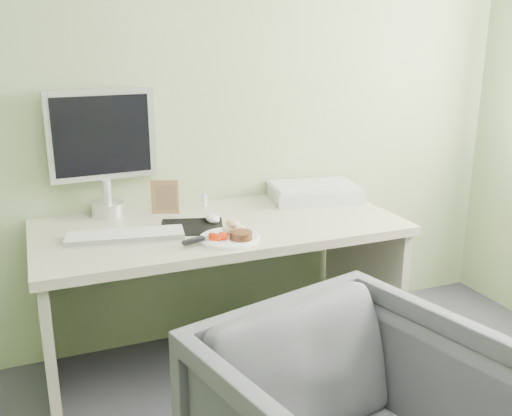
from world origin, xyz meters
name	(u,v)px	position (x,y,z in m)	size (l,w,h in m)	color
wall_back	(192,75)	(0.00, 2.00, 1.35)	(3.50, 3.50, 0.00)	#8DA171
desk	(220,261)	(0.00, 1.62, 0.55)	(1.60, 0.75, 0.73)	#B2AD95
plate	(229,239)	(-0.03, 1.40, 0.74)	(0.25, 0.25, 0.01)	white
steak	(241,235)	(0.00, 1.36, 0.76)	(0.09, 0.09, 0.03)	black
potato_pile	(234,227)	(0.00, 1.44, 0.77)	(0.10, 0.07, 0.05)	#AB8553
carrot_heap	(218,235)	(-0.08, 1.39, 0.76)	(0.06, 0.05, 0.04)	#F02C05
steak_knife	(202,239)	(-0.15, 1.39, 0.75)	(0.24, 0.10, 0.02)	silver
mousepad	(192,227)	(-0.13, 1.62, 0.73)	(0.27, 0.24, 0.00)	black
keyboard	(125,235)	(-0.42, 1.56, 0.75)	(0.47, 0.14, 0.02)	white
computer_mouse	(213,218)	(-0.03, 1.65, 0.75)	(0.06, 0.10, 0.04)	white
photo_frame	(165,197)	(-0.19, 1.86, 0.81)	(0.13, 0.01, 0.16)	olive
eyedrop_bottle	(205,200)	(0.01, 1.90, 0.76)	(0.03, 0.03, 0.08)	white
scanner	(314,193)	(0.57, 1.82, 0.76)	(0.44, 0.29, 0.07)	silver
monitor	(103,146)	(-0.44, 1.94, 1.05)	(0.48, 0.15, 0.58)	silver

